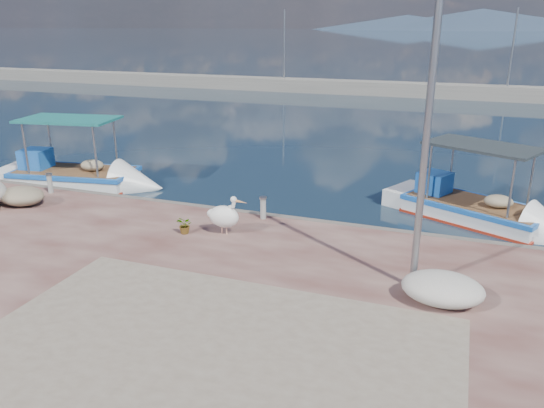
{
  "coord_description": "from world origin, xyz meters",
  "views": [
    {
      "loc": [
        4.95,
        -9.75,
        6.22
      ],
      "look_at": [
        0.0,
        3.8,
        1.3
      ],
      "focal_mm": 35.0,
      "sensor_mm": 36.0,
      "label": 1
    }
  ],
  "objects_px": {
    "boat_left": "(74,179)",
    "bollard_near": "(263,207)",
    "lamp_post": "(426,145)",
    "boat_right": "(472,213)",
    "pelican": "(224,216)"
  },
  "relations": [
    {
      "from": "pelican",
      "to": "lamp_post",
      "type": "bearing_deg",
      "value": -13.86
    },
    {
      "from": "boat_left",
      "to": "bollard_near",
      "type": "xyz_separation_m",
      "value": [
        9.06,
        -2.25,
        0.63
      ]
    },
    {
      "from": "boat_left",
      "to": "pelican",
      "type": "height_order",
      "value": "boat_left"
    },
    {
      "from": "pelican",
      "to": "bollard_near",
      "type": "distance_m",
      "value": 1.67
    },
    {
      "from": "boat_right",
      "to": "pelican",
      "type": "relative_size",
      "value": 5.42
    },
    {
      "from": "boat_left",
      "to": "lamp_post",
      "type": "height_order",
      "value": "lamp_post"
    },
    {
      "from": "lamp_post",
      "to": "pelican",
      "type": "bearing_deg",
      "value": 165.11
    },
    {
      "from": "boat_left",
      "to": "bollard_near",
      "type": "distance_m",
      "value": 9.36
    },
    {
      "from": "boat_left",
      "to": "bollard_near",
      "type": "relative_size",
      "value": 9.78
    },
    {
      "from": "lamp_post",
      "to": "boat_right",
      "type": "bearing_deg",
      "value": 78.95
    },
    {
      "from": "boat_right",
      "to": "bollard_near",
      "type": "distance_m",
      "value": 7.13
    },
    {
      "from": "boat_right",
      "to": "lamp_post",
      "type": "xyz_separation_m",
      "value": [
        -1.29,
        -6.6,
        3.57
      ]
    },
    {
      "from": "boat_left",
      "to": "boat_right",
      "type": "bearing_deg",
      "value": -4.29
    },
    {
      "from": "pelican",
      "to": "bollard_near",
      "type": "height_order",
      "value": "pelican"
    },
    {
      "from": "lamp_post",
      "to": "boat_left",
      "type": "bearing_deg",
      "value": 159.34
    }
  ]
}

